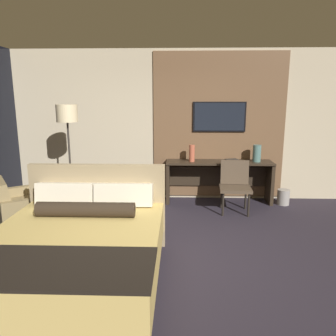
{
  "coord_description": "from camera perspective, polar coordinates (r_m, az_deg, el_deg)",
  "views": [
    {
      "loc": [
        0.11,
        -3.63,
        1.93
      ],
      "look_at": [
        -0.04,
        0.88,
        0.95
      ],
      "focal_mm": 35.0,
      "sensor_mm": 36.0,
      "label": 1
    }
  ],
  "objects": [
    {
      "name": "ground_plane",
      "position": [
        4.11,
        0.09,
        -15.8
      ],
      "size": [
        16.0,
        16.0,
        0.0
      ],
      "primitive_type": "plane",
      "color": "#28232D"
    },
    {
      "name": "wall_back_tv_panel",
      "position": [
        6.24,
        1.97,
        7.32
      ],
      "size": [
        7.2,
        0.09,
        2.8
      ],
      "color": "#BCAD8E",
      "rests_on": "ground_plane"
    },
    {
      "name": "bed",
      "position": [
        3.62,
        -15.61,
        -14.22
      ],
      "size": [
        1.75,
        2.09,
        1.1
      ],
      "color": "#33281E",
      "rests_on": "ground_plane"
    },
    {
      "name": "desk",
      "position": [
        6.18,
        8.81,
        -1.05
      ],
      "size": [
        1.95,
        0.46,
        0.78
      ],
      "color": "#2D2319",
      "rests_on": "ground_plane"
    },
    {
      "name": "tv",
      "position": [
        6.2,
        8.93,
        8.81
      ],
      "size": [
        0.98,
        0.04,
        0.55
      ],
      "color": "black"
    },
    {
      "name": "desk_chair",
      "position": [
        5.73,
        11.57,
        -2.4
      ],
      "size": [
        0.55,
        0.55,
        0.87
      ],
      "rotation": [
        0.0,
        0.0,
        -0.07
      ],
      "color": "#4C3D2D",
      "rests_on": "ground_plane"
    },
    {
      "name": "armchair_by_window",
      "position": [
        5.34,
        -23.34,
        -6.97
      ],
      "size": [
        1.15,
        1.16,
        0.8
      ],
      "rotation": [
        0.0,
        0.0,
        2.17
      ],
      "color": "olive",
      "rests_on": "ground_plane"
    },
    {
      "name": "floor_lamp",
      "position": [
        5.59,
        -17.11,
        7.59
      ],
      "size": [
        0.34,
        0.34,
        1.82
      ],
      "color": "#282623",
      "rests_on": "ground_plane"
    },
    {
      "name": "vase_tall",
      "position": [
        6.17,
        15.21,
        2.48
      ],
      "size": [
        0.15,
        0.15,
        0.31
      ],
      "color": "#4C706B",
      "rests_on": "desk"
    },
    {
      "name": "vase_short",
      "position": [
        5.99,
        4.18,
        2.58
      ],
      "size": [
        0.1,
        0.1,
        0.31
      ],
      "color": "#B2563D",
      "rests_on": "desk"
    },
    {
      "name": "book",
      "position": [
        6.19,
        11.04,
        1.39
      ],
      "size": [
        0.26,
        0.22,
        0.03
      ],
      "color": "#332D28",
      "rests_on": "desk"
    },
    {
      "name": "waste_bin",
      "position": [
        6.39,
        19.44,
        -4.8
      ],
      "size": [
        0.22,
        0.22,
        0.28
      ],
      "color": "gray",
      "rests_on": "ground_plane"
    }
  ]
}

